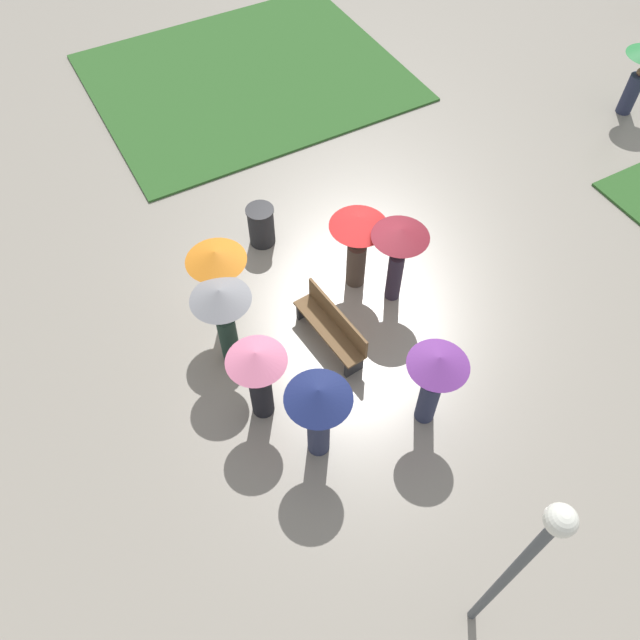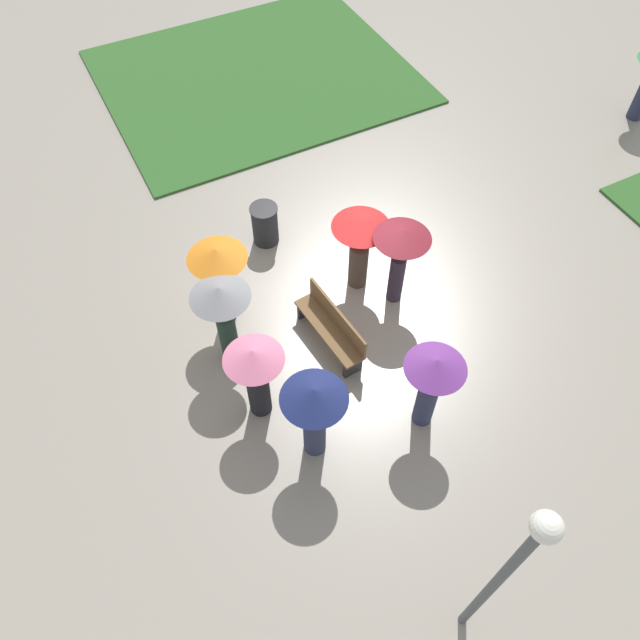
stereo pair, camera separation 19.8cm
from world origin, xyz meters
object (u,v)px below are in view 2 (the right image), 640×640
(trash_bin, at_px, (265,224))
(crowd_person_navy, at_px, (314,409))
(crowd_person_pink, at_px, (256,371))
(crowd_person_red, at_px, (360,238))
(crowd_person_maroon, at_px, (401,250))
(park_bench, at_px, (332,326))
(crowd_person_grey, at_px, (223,308))
(lamp_post, at_px, (509,568))
(crowd_person_orange, at_px, (219,267))
(crowd_person_purple, at_px, (432,379))

(trash_bin, bearing_deg, crowd_person_navy, -14.68)
(trash_bin, xyz_separation_m, crowd_person_pink, (3.66, -1.75, 0.76))
(crowd_person_red, bearing_deg, crowd_person_maroon, -129.80)
(park_bench, xyz_separation_m, trash_bin, (-2.97, -0.02, -0.01))
(crowd_person_red, xyz_separation_m, crowd_person_navy, (2.84, -2.41, 0.06))
(crowd_person_red, distance_m, crowd_person_grey, 2.99)
(crowd_person_pink, bearing_deg, crowd_person_grey, -10.44)
(lamp_post, height_order, crowd_person_pink, lamp_post)
(trash_bin, distance_m, crowd_person_orange, 2.40)
(lamp_post, xyz_separation_m, trash_bin, (-8.13, 0.58, -2.32))
(park_bench, xyz_separation_m, crowd_person_purple, (2.16, 0.63, 0.84))
(crowd_person_grey, bearing_deg, crowd_person_navy, -108.95)
(trash_bin, distance_m, crowd_person_grey, 3.13)
(crowd_person_purple, distance_m, crowd_person_grey, 3.67)
(crowd_person_purple, distance_m, crowd_person_pink, 2.82)
(park_bench, xyz_separation_m, lamp_post, (5.16, -0.60, 2.31))
(crowd_person_orange, height_order, crowd_person_pink, crowd_person_orange)
(park_bench, xyz_separation_m, crowd_person_orange, (-1.41, -1.53, 1.02))
(crowd_person_orange, xyz_separation_m, crowd_person_pink, (2.10, -0.24, -0.26))
(park_bench, bearing_deg, crowd_person_orange, -138.26)
(park_bench, height_order, crowd_person_grey, crowd_person_grey)
(crowd_person_orange, bearing_deg, lamp_post, 118.57)
(crowd_person_purple, bearing_deg, crowd_person_orange, -26.68)
(crowd_person_grey, relative_size, crowd_person_pink, 1.09)
(crowd_person_orange, relative_size, crowd_person_pink, 1.08)
(crowd_person_maroon, height_order, crowd_person_orange, crowd_person_orange)
(crowd_person_pink, relative_size, crowd_person_navy, 0.95)
(lamp_post, xyz_separation_m, crowd_person_maroon, (-5.54, 2.20, -1.39))
(crowd_person_red, relative_size, crowd_person_pink, 0.99)
(crowd_person_maroon, bearing_deg, crowd_person_purple, -94.02)
(crowd_person_orange, height_order, crowd_person_navy, crowd_person_orange)
(trash_bin, distance_m, crowd_person_red, 2.38)
(crowd_person_orange, relative_size, crowd_person_navy, 1.02)
(lamp_post, bearing_deg, crowd_person_red, 164.38)
(crowd_person_grey, bearing_deg, crowd_person_maroon, -35.22)
(lamp_post, relative_size, crowd_person_pink, 2.38)
(trash_bin, bearing_deg, park_bench, 0.44)
(crowd_person_orange, bearing_deg, park_bench, 157.83)
(crowd_person_purple, height_order, crowd_person_pink, crowd_person_purple)
(crowd_person_pink, bearing_deg, lamp_post, -177.23)
(park_bench, bearing_deg, crowd_person_navy, -41.00)
(crowd_person_orange, distance_m, crowd_person_grey, 0.88)
(crowd_person_red, xyz_separation_m, crowd_person_grey, (0.48, -2.95, 0.15))
(park_bench, relative_size, trash_bin, 1.97)
(park_bench, height_order, crowd_person_orange, crowd_person_orange)
(crowd_person_maroon, xyz_separation_m, crowd_person_purple, (2.54, -0.96, -0.08))
(crowd_person_purple, height_order, crowd_person_orange, crowd_person_orange)
(crowd_person_maroon, bearing_deg, crowd_person_navy, -126.16)
(crowd_person_pink, bearing_deg, crowd_person_navy, -167.11)
(park_bench, height_order, crowd_person_maroon, crowd_person_maroon)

